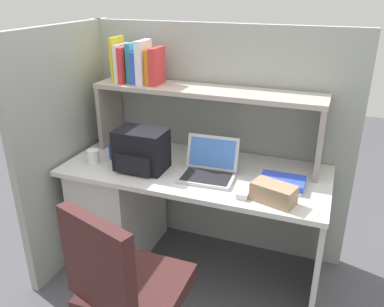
% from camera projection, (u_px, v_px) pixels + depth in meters
% --- Properties ---
extents(ground_plane, '(8.00, 8.00, 0.00)m').
position_uv_depth(ground_plane, '(195.00, 265.00, 2.70)').
color(ground_plane, '#4C4C51').
extents(desk, '(1.60, 0.70, 0.73)m').
position_uv_depth(desk, '(141.00, 204.00, 2.67)').
color(desk, silver).
rests_on(desk, ground_plane).
extents(cubicle_partition_rear, '(1.84, 0.05, 1.55)m').
position_uv_depth(cubicle_partition_rear, '(214.00, 141.00, 2.72)').
color(cubicle_partition_rear, '#939991').
rests_on(cubicle_partition_rear, ground_plane).
extents(cubicle_partition_left, '(0.05, 1.06, 1.55)m').
position_uv_depth(cubicle_partition_left, '(73.00, 146.00, 2.63)').
color(cubicle_partition_left, '#939991').
rests_on(cubicle_partition_left, ground_plane).
extents(overhead_hutch, '(1.44, 0.28, 0.45)m').
position_uv_depth(overhead_hutch, '(206.00, 104.00, 2.45)').
color(overhead_hutch, gray).
rests_on(overhead_hutch, desk).
extents(reference_books_on_shelf, '(0.31, 0.18, 0.28)m').
position_uv_depth(reference_books_on_shelf, '(138.00, 64.00, 2.51)').
color(reference_books_on_shelf, yellow).
rests_on(reference_books_on_shelf, overhead_hutch).
extents(laptop, '(0.32, 0.28, 0.22)m').
position_uv_depth(laptop, '(209.00, 168.00, 2.30)').
color(laptop, '#B7BABF').
rests_on(laptop, desk).
extents(backpack, '(0.30, 0.22, 0.25)m').
position_uv_depth(backpack, '(141.00, 151.00, 2.37)').
color(backpack, black).
rests_on(backpack, desk).
extents(computer_mouse, '(0.06, 0.10, 0.03)m').
position_uv_depth(computer_mouse, '(243.00, 193.00, 2.10)').
color(computer_mouse, silver).
rests_on(computer_mouse, desk).
extents(paper_cup, '(0.08, 0.08, 0.09)m').
position_uv_depth(paper_cup, '(93.00, 157.00, 2.48)').
color(paper_cup, white).
rests_on(paper_cup, desk).
extents(tissue_box, '(0.25, 0.18, 0.10)m').
position_uv_depth(tissue_box, '(274.00, 193.00, 2.03)').
color(tissue_box, '#9E7F60').
rests_on(tissue_box, desk).
extents(snack_canister, '(0.10, 0.10, 0.11)m').
position_uv_depth(snack_canister, '(116.00, 150.00, 2.55)').
color(snack_canister, navy).
rests_on(snack_canister, desk).
extents(desk_book_stack, '(0.26, 0.17, 0.05)m').
position_uv_depth(desk_book_stack, '(281.00, 182.00, 2.19)').
color(desk_book_stack, white).
rests_on(desk_book_stack, desk).
extents(office_chair, '(0.52, 0.54, 0.93)m').
position_uv_depth(office_chair, '(129.00, 304.00, 1.84)').
color(office_chair, black).
rests_on(office_chair, ground_plane).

